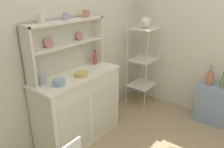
% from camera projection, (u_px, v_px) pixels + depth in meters
% --- Properties ---
extents(wall_back, '(3.84, 0.05, 2.50)m').
position_uv_depth(wall_back, '(62.00, 42.00, 2.59)').
color(wall_back, silver).
rests_on(wall_back, ground).
extents(hutch_cabinet, '(1.12, 0.45, 0.91)m').
position_uv_depth(hutch_cabinet, '(79.00, 107.00, 2.71)').
color(hutch_cabinet, silver).
rests_on(hutch_cabinet, ground).
extents(hutch_shelf_unit, '(1.05, 0.18, 0.61)m').
position_uv_depth(hutch_shelf_unit, '(65.00, 42.00, 2.51)').
color(hutch_shelf_unit, silver).
rests_on(hutch_shelf_unit, hutch_cabinet).
extents(bakers_rack, '(0.44, 0.37, 1.29)m').
position_uv_depth(bakers_rack, '(143.00, 58.00, 3.46)').
color(bakers_rack, silver).
rests_on(bakers_rack, ground).
extents(side_shelf_blue, '(0.28, 0.48, 0.56)m').
position_uv_depth(side_shelf_blue, '(214.00, 104.00, 3.16)').
color(side_shelf_blue, '#849EBC').
rests_on(side_shelf_blue, ground).
extents(cup_cream_0, '(0.09, 0.07, 0.09)m').
position_uv_depth(cup_cream_0, '(41.00, 19.00, 2.15)').
color(cup_cream_0, silver).
rests_on(cup_cream_0, hutch_shelf_unit).
extents(cup_lilac_1, '(0.08, 0.07, 0.08)m').
position_uv_depth(cup_lilac_1, '(66.00, 16.00, 2.38)').
color(cup_lilac_1, '#B79ECC').
rests_on(cup_lilac_1, hutch_shelf_unit).
extents(cup_terracotta_2, '(0.09, 0.08, 0.08)m').
position_uv_depth(cup_terracotta_2, '(86.00, 14.00, 2.61)').
color(cup_terracotta_2, '#C67556').
rests_on(cup_terracotta_2, hutch_shelf_unit).
extents(bowl_mixing_large, '(0.13, 0.13, 0.06)m').
position_uv_depth(bowl_mixing_large, '(59.00, 82.00, 2.25)').
color(bowl_mixing_large, '#8EB2D1').
rests_on(bowl_mixing_large, hutch_cabinet).
extents(bowl_floral_medium, '(0.16, 0.16, 0.05)m').
position_uv_depth(bowl_floral_medium, '(81.00, 74.00, 2.50)').
color(bowl_floral_medium, '#DBB760').
rests_on(bowl_floral_medium, hutch_cabinet).
extents(jam_bottle, '(0.06, 0.06, 0.19)m').
position_uv_depth(jam_bottle, '(95.00, 59.00, 2.88)').
color(jam_bottle, '#B74C47').
rests_on(jam_bottle, hutch_cabinet).
extents(utensil_jar, '(0.08, 0.08, 0.25)m').
position_uv_depth(utensil_jar, '(42.00, 79.00, 2.26)').
color(utensil_jar, '#B2B7C6').
rests_on(utensil_jar, hutch_cabinet).
extents(porcelain_teapot, '(0.25, 0.16, 0.18)m').
position_uv_depth(porcelain_teapot, '(145.00, 22.00, 3.26)').
color(porcelain_teapot, white).
rests_on(porcelain_teapot, bakers_rack).
extents(flower_vase, '(0.10, 0.10, 0.33)m').
position_uv_depth(flower_vase, '(210.00, 78.00, 3.08)').
color(flower_vase, '#C67556').
rests_on(flower_vase, side_shelf_blue).
extents(oil_bottle, '(0.06, 0.06, 0.22)m').
position_uv_depth(oil_bottle, '(223.00, 82.00, 2.99)').
color(oil_bottle, '#6B8C60').
rests_on(oil_bottle, side_shelf_blue).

